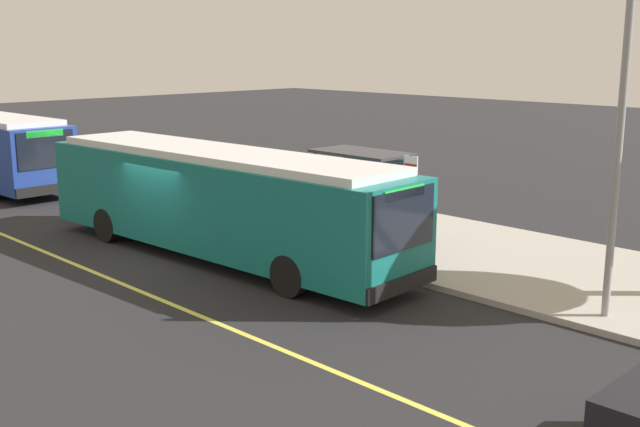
# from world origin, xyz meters

# --- Properties ---
(ground_plane) EXTENTS (120.00, 120.00, 0.00)m
(ground_plane) POSITION_xyz_m (0.00, 0.00, 0.00)
(ground_plane) COLOR #232326
(sidewalk_curb) EXTENTS (44.00, 6.40, 0.15)m
(sidewalk_curb) POSITION_xyz_m (0.00, 6.00, 0.07)
(sidewalk_curb) COLOR #A8A399
(sidewalk_curb) RESTS_ON ground_plane
(lane_stripe_center) EXTENTS (36.00, 0.14, 0.01)m
(lane_stripe_center) POSITION_xyz_m (0.00, -2.20, 0.00)
(lane_stripe_center) COLOR #E0D64C
(lane_stripe_center) RESTS_ON ground_plane
(transit_bus_main) EXTENTS (12.55, 3.20, 2.95)m
(transit_bus_main) POSITION_xyz_m (1.16, 1.01, 1.62)
(transit_bus_main) COLOR #146B66
(transit_bus_main) RESTS_ON ground_plane
(bus_shelter) EXTENTS (2.90, 1.60, 2.48)m
(bus_shelter) POSITION_xyz_m (2.28, 5.43, 1.92)
(bus_shelter) COLOR #333338
(bus_shelter) RESTS_ON sidewalk_curb
(waiting_bench) EXTENTS (1.60, 0.48, 0.95)m
(waiting_bench) POSITION_xyz_m (2.56, 5.32, 0.63)
(waiting_bench) COLOR brown
(waiting_bench) RESTS_ON sidewalk_curb
(route_sign_post) EXTENTS (0.44, 0.08, 2.80)m
(route_sign_post) POSITION_xyz_m (5.42, 3.89, 1.96)
(route_sign_post) COLOR #333338
(route_sign_post) RESTS_ON sidewalk_curb
(pedestrian_commuter) EXTENTS (0.24, 0.40, 1.69)m
(pedestrian_commuter) POSITION_xyz_m (4.12, 3.82, 1.12)
(pedestrian_commuter) COLOR #282D47
(pedestrian_commuter) RESTS_ON sidewalk_curb
(utility_pole) EXTENTS (0.16, 0.16, 6.40)m
(utility_pole) POSITION_xyz_m (10.90, 3.62, 3.35)
(utility_pole) COLOR gray
(utility_pole) RESTS_ON sidewalk_curb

